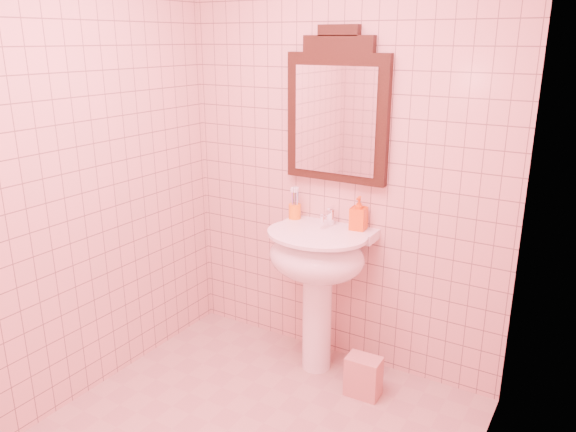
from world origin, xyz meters
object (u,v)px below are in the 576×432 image
Objects in this scene: soap_dispenser at (359,213)px; toothbrush_cup at (295,211)px; towel at (363,376)px; mirror at (337,111)px; pedestal_sink at (317,266)px.

toothbrush_cup is at bearing 175.99° from soap_dispenser.
mirror is at bearing 139.38° from towel.
pedestal_sink is 5.13× the size of toothbrush_cup.
toothbrush_cup is at bearing 157.01° from towel.
mirror is 4.41× the size of soap_dispenser.
soap_dispenser is at bearing 1.85° from toothbrush_cup.
soap_dispenser is 0.90m from towel.
mirror is 3.69× the size of towel.
mirror is at bearing 161.03° from soap_dispenser.
mirror is 5.03× the size of toothbrush_cup.
mirror is at bearing 12.69° from toothbrush_cup.
mirror is (0.00, 0.20, 0.85)m from pedestal_sink.
towel is (0.35, -0.30, -1.40)m from mirror.
toothbrush_cup is 0.88× the size of soap_dispenser.
soap_dispenser is (0.17, -0.04, -0.55)m from mirror.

